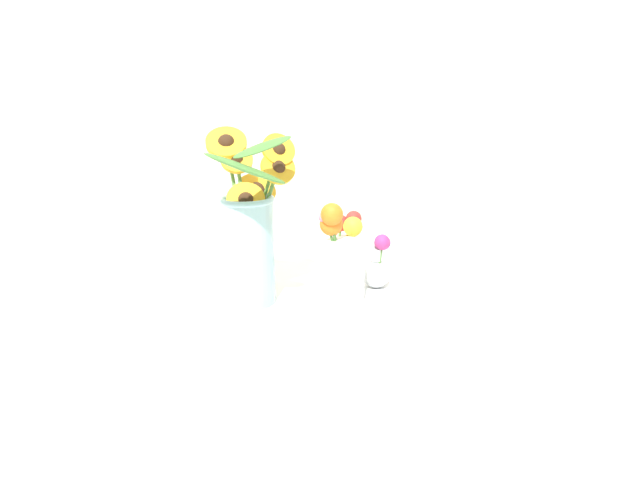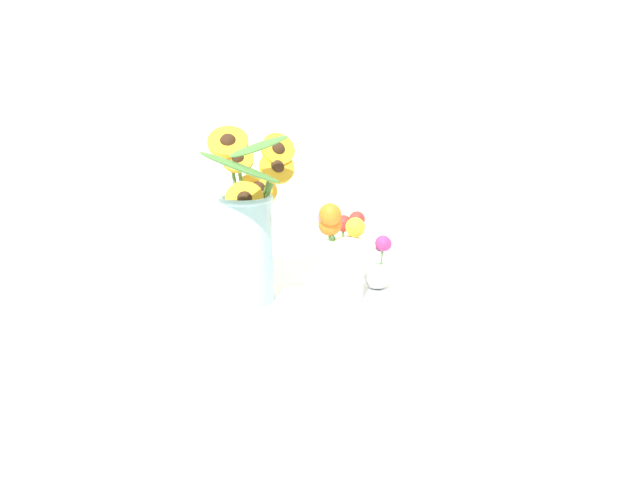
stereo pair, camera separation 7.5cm
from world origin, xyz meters
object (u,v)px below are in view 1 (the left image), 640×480
vase_small_center (342,261)px  vase_bulb_right (377,264)px  vase_small_back (345,248)px  serving_tray (320,295)px  mason_jar_sunflowers (248,232)px

vase_small_center → vase_bulb_right: vase_small_center is taller
vase_bulb_right → vase_small_back: vase_small_back is taller
serving_tray → vase_small_back: 0.13m
vase_small_center → vase_small_back: vase_small_center is taller
mason_jar_sunflowers → vase_small_center: 0.18m
serving_tray → vase_small_back: (0.08, 0.07, 0.07)m
mason_jar_sunflowers → vase_bulb_right: mason_jar_sunflowers is taller
vase_bulb_right → vase_small_center: bearing=-150.3°
serving_tray → vase_small_center: bearing=-66.5°
serving_tray → vase_small_center: vase_small_center is taller
mason_jar_sunflowers → vase_small_back: mason_jar_sunflowers is taller
vase_bulb_right → mason_jar_sunflowers: bearing=-178.7°
vase_bulb_right → vase_small_back: size_ratio=0.80×
mason_jar_sunflowers → vase_small_back: (0.22, 0.09, -0.07)m
mason_jar_sunflowers → serving_tray: bearing=4.7°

